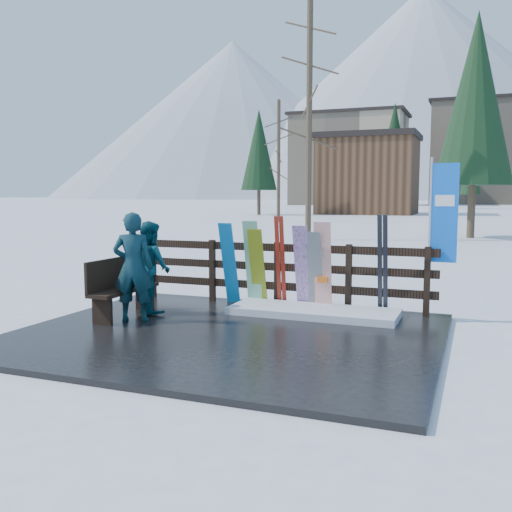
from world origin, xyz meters
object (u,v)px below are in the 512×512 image
at_px(snowboard_1, 253,263).
at_px(person_back, 151,267).
at_px(snowboard_2, 257,268).
at_px(person_front, 133,267).
at_px(snowboard_5, 323,267).
at_px(snowboard_0, 229,264).
at_px(bench, 121,286).
at_px(rental_flag, 441,219).
at_px(snowboard_3, 302,268).
at_px(snowboard_4, 315,271).

relative_size(snowboard_1, person_back, 1.00).
height_order(snowboard_2, person_front, person_front).
bearing_deg(snowboard_5, snowboard_0, -180.00).
bearing_deg(bench, snowboard_1, 44.30).
relative_size(rental_flag, person_back, 1.67).
height_order(snowboard_1, snowboard_3, snowboard_1).
relative_size(snowboard_1, snowboard_5, 1.01).
bearing_deg(snowboard_4, rental_flag, 7.63).
bearing_deg(snowboard_3, person_back, -153.75).
xyz_separation_m(bench, person_back, (0.28, 0.49, 0.26)).
bearing_deg(snowboard_1, person_front, -124.87).
distance_m(snowboard_0, snowboard_3, 1.38).
height_order(snowboard_3, snowboard_4, snowboard_3).
height_order(bench, snowboard_4, snowboard_4).
distance_m(snowboard_2, snowboard_5, 1.20).
xyz_separation_m(snowboard_2, rental_flag, (3.08, 0.27, 0.91)).
distance_m(snowboard_5, person_back, 2.93).
relative_size(snowboard_5, person_back, 0.99).
relative_size(snowboard_5, rental_flag, 0.60).
height_order(snowboard_3, person_front, person_front).
xyz_separation_m(snowboard_4, person_back, (-2.56, -1.15, 0.09)).
relative_size(snowboard_3, rental_flag, 0.58).
height_order(snowboard_0, snowboard_4, snowboard_0).
height_order(snowboard_4, rental_flag, rental_flag).
bearing_deg(rental_flag, snowboard_2, -174.99).
distance_m(bench, snowboard_3, 3.08).
relative_size(snowboard_5, person_front, 0.90).
distance_m(snowboard_0, snowboard_4, 1.62).
bearing_deg(snowboard_3, snowboard_4, 0.00).
bearing_deg(bench, person_back, 60.56).
distance_m(snowboard_0, snowboard_5, 1.75).
bearing_deg(person_back, snowboard_3, -118.99).
bearing_deg(snowboard_4, person_back, -155.85).
relative_size(bench, person_back, 0.96).
distance_m(snowboard_5, person_front, 3.17).
relative_size(snowboard_0, person_front, 0.89).
relative_size(bench, snowboard_5, 0.97).
bearing_deg(snowboard_3, rental_flag, 6.85).
xyz_separation_m(bench, rental_flag, (4.85, 1.91, 1.09)).
bearing_deg(snowboard_3, snowboard_5, 0.00).
bearing_deg(bench, person_front, -28.29).
distance_m(snowboard_3, rental_flag, 2.42).
xyz_separation_m(snowboard_4, rental_flag, (2.01, 0.27, 0.92)).
height_order(snowboard_1, person_front, person_front).
xyz_separation_m(rental_flag, person_front, (-4.46, -2.12, -0.74)).
relative_size(person_front, person_back, 1.11).
bearing_deg(snowboard_3, snowboard_0, 180.00).
height_order(bench, snowboard_0, snowboard_0).
bearing_deg(snowboard_0, snowboard_4, 0.00).
bearing_deg(rental_flag, snowboard_3, -173.15).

